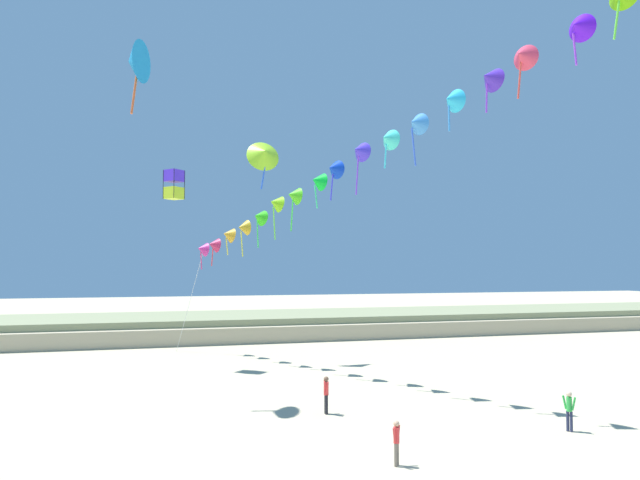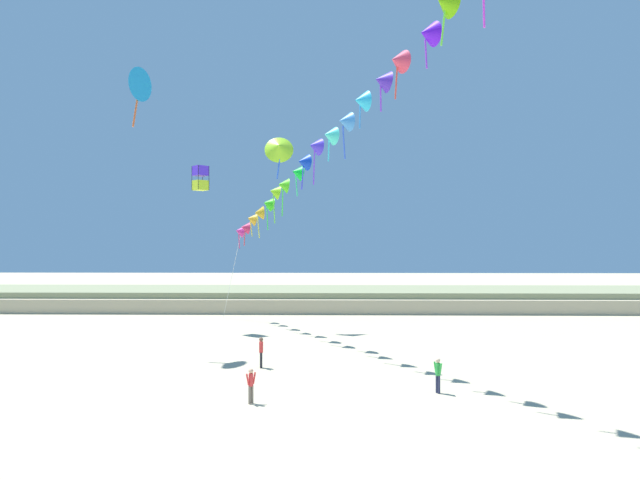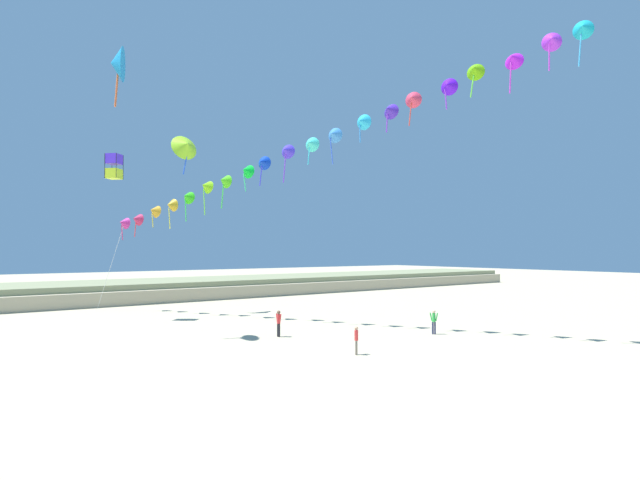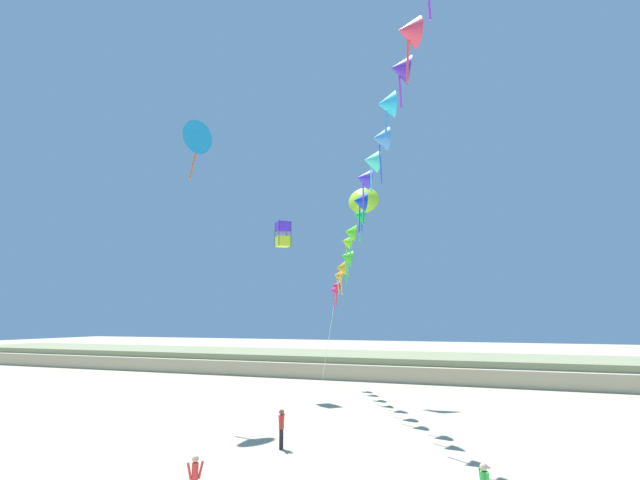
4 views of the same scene
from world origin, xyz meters
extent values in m
plane|color=#C1B28E|center=(0.00, 0.00, 0.00)|extent=(240.00, 240.00, 0.00)
cube|color=tan|center=(0.00, 41.63, 0.72)|extent=(120.00, 13.83, 1.45)
cube|color=gray|center=(0.00, 41.63, 1.65)|extent=(120.00, 11.76, 0.83)
cylinder|color=#726656|center=(-0.40, 3.00, 0.38)|extent=(0.11, 0.11, 0.77)
cylinder|color=#726656|center=(-0.30, 3.10, 0.38)|extent=(0.11, 0.11, 0.77)
cylinder|color=red|center=(-0.35, 3.05, 1.04)|extent=(0.20, 0.20, 0.54)
cylinder|color=red|center=(-0.47, 2.93, 1.08)|extent=(0.18, 0.18, 0.52)
cylinder|color=red|center=(-0.22, 3.17, 1.08)|extent=(0.18, 0.18, 0.52)
sphere|color=tan|center=(-0.35, 3.05, 1.42)|extent=(0.21, 0.21, 0.21)
cylinder|color=#282D4C|center=(8.07, 5.04, 0.41)|extent=(0.12, 0.12, 0.82)
cylinder|color=#282D4C|center=(8.14, 4.92, 0.41)|extent=(0.12, 0.12, 0.82)
cylinder|color=green|center=(8.11, 4.98, 1.12)|extent=(0.22, 0.22, 0.58)
cylinder|color=green|center=(8.01, 5.14, 1.16)|extent=(0.17, 0.21, 0.55)
cylinder|color=green|center=(8.20, 4.82, 1.16)|extent=(0.17, 0.21, 0.55)
sphere|color=beige|center=(8.11, 4.98, 1.52)|extent=(0.22, 0.22, 0.22)
cylinder|color=black|center=(-0.80, 10.20, 0.43)|extent=(0.13, 0.13, 0.86)
cylinder|color=black|center=(-0.81, 10.35, 0.43)|extent=(0.13, 0.13, 0.86)
cylinder|color=red|center=(-0.81, 10.27, 1.17)|extent=(0.23, 0.23, 0.61)
cylinder|color=red|center=(-0.80, 10.08, 1.21)|extent=(0.09, 0.21, 0.58)
cylinder|color=red|center=(-0.81, 10.47, 1.21)|extent=(0.09, 0.21, 0.58)
sphere|color=brown|center=(-0.81, 10.27, 1.59)|extent=(0.23, 0.23, 0.23)
cone|color=#C72D8A|center=(-5.31, 30.31, 8.17)|extent=(1.20, 1.34, 1.19)
cylinder|color=#E53977|center=(-5.37, 30.45, 7.26)|extent=(0.17, 0.15, 1.38)
cone|color=#C62753|center=(-4.56, 28.77, 8.46)|extent=(1.22, 1.35, 1.19)
cylinder|color=#E5393F|center=(-4.62, 28.91, 7.55)|extent=(0.17, 0.13, 1.40)
cone|color=gold|center=(-3.67, 26.67, 9.13)|extent=(1.22, 1.34, 1.22)
cylinder|color=yellow|center=(-3.73, 26.81, 8.27)|extent=(0.23, 0.21, 1.27)
cone|color=gold|center=(-2.81, 24.81, 9.54)|extent=(1.04, 1.28, 1.11)
cylinder|color=yellow|center=(-2.88, 24.95, 8.40)|extent=(0.24, 0.19, 1.84)
cone|color=#31D11A|center=(-1.91, 23.37, 10.19)|extent=(1.34, 1.41, 1.22)
cylinder|color=#39E54C|center=(-1.98, 23.51, 9.03)|extent=(0.16, 0.10, 1.88)
cone|color=#87DE18|center=(-1.16, 21.23, 10.94)|extent=(1.21, 1.32, 1.23)
cylinder|color=#70E539|center=(-1.22, 21.37, 9.63)|extent=(0.21, 0.09, 2.17)
cone|color=#4CD31B|center=(-0.36, 19.44, 11.25)|extent=(1.12, 1.29, 1.19)
cylinder|color=#3EE539|center=(-0.42, 19.58, 10.01)|extent=(0.15, 0.28, 2.03)
cone|color=#0BD52E|center=(0.76, 17.77, 11.96)|extent=(1.17, 1.32, 1.20)
cylinder|color=#39E580|center=(0.70, 17.91, 11.02)|extent=(0.21, 0.22, 1.44)
cone|color=#0D37C0|center=(1.27, 16.08, 12.43)|extent=(1.20, 1.33, 1.13)
cylinder|color=#3939E5|center=(1.21, 16.21, 11.41)|extent=(0.19, 0.21, 1.61)
cone|color=#4632DE|center=(2.11, 13.97, 13.11)|extent=(1.26, 1.36, 1.17)
cylinder|color=#7639E5|center=(2.04, 14.10, 11.80)|extent=(0.14, 0.30, 2.18)
cone|color=#40DEC9|center=(3.04, 12.14, 13.44)|extent=(1.21, 1.33, 1.14)
cylinder|color=#39D3E5|center=(2.98, 12.28, 12.56)|extent=(0.12, 0.20, 1.32)
cone|color=#3B87DB|center=(3.92, 10.55, 13.92)|extent=(1.12, 1.30, 1.10)
cylinder|color=blue|center=(3.86, 10.69, 12.74)|extent=(0.20, 0.23, 1.92)
cone|color=#26BAEB|center=(4.72, 8.36, 14.53)|extent=(1.08, 1.29, 1.11)
cylinder|color=#3991E5|center=(4.66, 8.50, 13.69)|extent=(0.10, 0.17, 1.25)
cone|color=#4B28C1|center=(5.68, 6.69, 15.10)|extent=(1.14, 1.30, 1.19)
cylinder|color=#8939E5|center=(5.62, 6.83, 14.24)|extent=(0.11, 0.20, 1.28)
cone|color=#DE3A55|center=(6.28, 5.12, 15.59)|extent=(1.17, 1.31, 1.11)
cylinder|color=#E54639|center=(6.22, 5.26, 14.59)|extent=(0.16, 0.21, 1.56)
cone|color=#5811F0|center=(7.35, 3.06, 16.10)|extent=(1.14, 1.31, 1.13)
cylinder|color=#9939E5|center=(7.29, 3.20, 15.24)|extent=(0.13, 0.16, 1.29)
cone|color=#68C20C|center=(7.76, 1.35, 16.70)|extent=(1.22, 1.35, 1.18)
cylinder|color=#67E539|center=(7.70, 1.49, 15.75)|extent=(0.20, 0.24, 1.45)
cylinder|color=#E539E3|center=(8.85, -0.38, 15.95)|extent=(0.16, 0.22, 1.82)
cylinder|color=silver|center=(-6.17, 31.29, 4.01)|extent=(1.98, 1.66, 8.02)
cone|color=#A8F028|center=(-1.24, 25.50, 15.02)|extent=(2.52, 1.76, 2.54)
cone|color=blue|center=(-1.24, 25.50, 15.04)|extent=(1.39, 1.01, 1.41)
cylinder|color=blue|center=(-1.24, 25.50, 13.53)|extent=(0.43, 0.37, 2.24)
cube|color=#CAE928|center=(-7.57, 24.53, 11.78)|extent=(1.41, 1.41, 0.80)
cube|color=#512DE5|center=(-7.57, 24.53, 12.96)|extent=(1.41, 1.41, 0.80)
cylinder|color=black|center=(-6.87, 24.52, 12.37)|extent=(0.04, 0.04, 1.99)
cylinder|color=black|center=(-7.56, 25.24, 12.37)|extent=(0.04, 0.04, 1.99)
cylinder|color=black|center=(-8.28, 24.54, 12.37)|extent=(0.04, 0.04, 1.99)
cylinder|color=black|center=(-7.58, 23.82, 12.37)|extent=(0.04, 0.04, 1.99)
cone|color=#1D91D2|center=(-9.71, 15.34, 17.44)|extent=(1.57, 2.36, 2.25)
cone|color=orange|center=(-9.71, 15.34, 17.46)|extent=(0.91, 1.32, 1.24)
cylinder|color=orange|center=(-9.71, 15.34, 15.86)|extent=(0.37, 0.46, 2.47)
camera|label=1|loc=(-7.97, -15.28, 6.76)|focal=32.00mm
camera|label=2|loc=(3.18, -21.68, 6.89)|focal=32.00mm
camera|label=3|loc=(-17.85, -17.48, 5.60)|focal=28.00mm
camera|label=4|loc=(9.13, -10.86, 5.73)|focal=28.00mm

